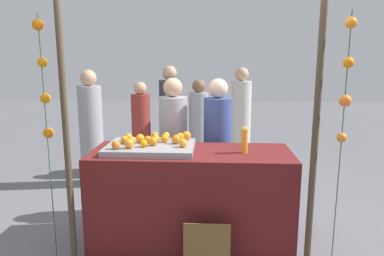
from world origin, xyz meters
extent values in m
plane|color=slate|center=(0.00, 0.00, 0.00)|extent=(24.00, 24.00, 0.00)
cube|color=#5B1919|center=(0.00, 0.00, 0.47)|extent=(1.95, 0.75, 0.94)
cube|color=gray|center=(-0.40, 0.01, 0.97)|extent=(0.84, 0.61, 0.06)
sphere|color=orange|center=(-0.07, -0.08, 1.04)|extent=(0.08, 0.08, 0.08)
sphere|color=orange|center=(-0.36, -0.04, 1.04)|extent=(0.08, 0.08, 0.08)
sphere|color=orange|center=(-0.65, 0.13, 1.04)|extent=(0.08, 0.08, 0.08)
sphere|color=orange|center=(-0.51, 0.08, 1.04)|extent=(0.09, 0.09, 0.09)
sphere|color=orange|center=(-0.15, 0.05, 1.04)|extent=(0.09, 0.09, 0.09)
sphere|color=orange|center=(-0.36, 0.10, 1.04)|extent=(0.08, 0.08, 0.08)
sphere|color=orange|center=(-0.28, 0.24, 1.04)|extent=(0.08, 0.08, 0.08)
sphere|color=orange|center=(-0.06, 0.23, 1.04)|extent=(0.09, 0.09, 0.09)
sphere|color=orange|center=(-0.69, -0.19, 1.04)|extent=(0.08, 0.08, 0.08)
sphere|color=orange|center=(-0.40, 0.25, 1.04)|extent=(0.07, 0.07, 0.07)
sphere|color=orange|center=(-0.43, 0.05, 1.04)|extent=(0.08, 0.08, 0.08)
sphere|color=orange|center=(-0.57, -0.16, 1.05)|extent=(0.09, 0.09, 0.09)
sphere|color=orange|center=(-0.12, 0.18, 1.04)|extent=(0.08, 0.08, 0.08)
sphere|color=orange|center=(-0.44, -0.10, 1.04)|extent=(0.07, 0.07, 0.07)
sphere|color=orange|center=(-0.27, 0.11, 1.04)|extent=(0.07, 0.07, 0.07)
sphere|color=orange|center=(-0.58, 0.00, 1.04)|extent=(0.08, 0.08, 0.08)
sphere|color=orange|center=(-0.66, 0.04, 1.04)|extent=(0.07, 0.07, 0.07)
cylinder|color=orange|center=(0.51, -0.03, 1.06)|extent=(0.07, 0.07, 0.23)
cylinder|color=yellow|center=(0.51, -0.03, 1.18)|extent=(0.04, 0.04, 0.02)
cube|color=brown|center=(0.17, -0.54, 0.22)|extent=(0.40, 0.01, 0.46)
cube|color=black|center=(0.17, -0.53, 0.22)|extent=(0.38, 0.02, 0.44)
cylinder|color=#99999E|center=(-0.25, 0.67, 0.70)|extent=(0.32, 0.32, 1.39)
sphere|color=tan|center=(-0.25, 0.67, 1.50)|extent=(0.22, 0.22, 0.22)
cylinder|color=#384C8C|center=(0.27, 0.63, 0.70)|extent=(0.32, 0.32, 1.39)
sphere|color=beige|center=(0.27, 0.63, 1.50)|extent=(0.22, 0.22, 0.22)
cylinder|color=#333338|center=(-0.49, 2.35, 0.74)|extent=(0.34, 0.34, 1.48)
sphere|color=tan|center=(-0.49, 2.35, 1.60)|extent=(0.23, 0.23, 0.23)
cylinder|color=beige|center=(0.68, 2.60, 0.73)|extent=(0.34, 0.34, 1.46)
sphere|color=tan|center=(0.68, 2.60, 1.57)|extent=(0.23, 0.23, 0.23)
cylinder|color=maroon|center=(-0.91, 2.09, 0.64)|extent=(0.30, 0.30, 1.28)
sphere|color=tan|center=(-0.91, 2.09, 1.37)|extent=(0.20, 0.20, 0.20)
cylinder|color=#99999E|center=(-1.54, 1.59, 0.72)|extent=(0.34, 0.34, 1.45)
sphere|color=tan|center=(-1.54, 1.59, 1.56)|extent=(0.23, 0.23, 0.23)
cylinder|color=#99999E|center=(-0.01, 2.14, 0.65)|extent=(0.30, 0.30, 1.30)
sphere|color=brown|center=(-0.01, 2.14, 1.41)|extent=(0.20, 0.20, 0.20)
cylinder|color=#473828|center=(-1.05, -0.42, 1.14)|extent=(0.06, 0.06, 2.28)
cylinder|color=#473828|center=(1.05, -0.42, 1.14)|extent=(0.06, 0.06, 2.28)
cylinder|color=#2D4C23|center=(-1.23, -0.41, 1.10)|extent=(0.01, 0.01, 2.20)
sphere|color=orange|center=(-1.23, -0.41, 2.10)|extent=(0.09, 0.09, 0.09)
sphere|color=orange|center=(-1.22, -0.41, 1.79)|extent=(0.08, 0.08, 0.08)
sphere|color=orange|center=(-1.22, -0.40, 1.49)|extent=(0.09, 0.09, 0.09)
sphere|color=orange|center=(-1.22, -0.40, 1.19)|extent=(0.09, 0.09, 0.09)
cylinder|color=#2D4C23|center=(1.26, -0.43, 1.10)|extent=(0.01, 0.01, 2.20)
sphere|color=orange|center=(1.26, -0.44, 2.10)|extent=(0.09, 0.09, 0.09)
sphere|color=orange|center=(1.27, -0.44, 1.79)|extent=(0.09, 0.09, 0.09)
sphere|color=orange|center=(1.27, -0.44, 1.49)|extent=(0.10, 0.10, 0.10)
sphere|color=orange|center=(1.26, -0.44, 1.19)|extent=(0.08, 0.08, 0.08)
camera|label=1|loc=(0.20, -3.34, 1.83)|focal=33.26mm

